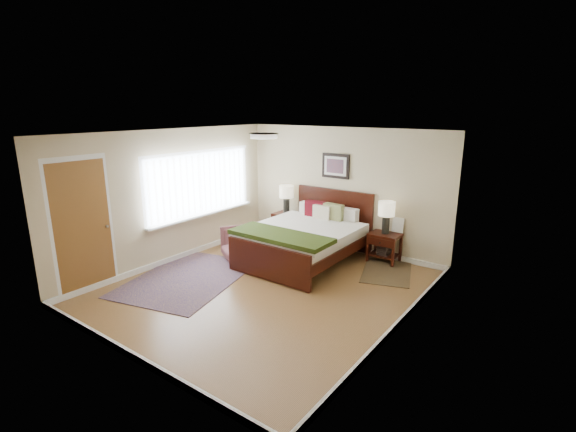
# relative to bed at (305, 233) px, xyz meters

# --- Properties ---
(floor) EXTENTS (5.00, 5.00, 0.00)m
(floor) POSITION_rel_bed_xyz_m (0.16, -1.38, -0.56)
(floor) COLOR brown
(floor) RESTS_ON ground
(back_wall) EXTENTS (4.50, 0.04, 2.50)m
(back_wall) POSITION_rel_bed_xyz_m (0.16, 1.12, 0.69)
(back_wall) COLOR #C4B38E
(back_wall) RESTS_ON ground
(front_wall) EXTENTS (4.50, 0.04, 2.50)m
(front_wall) POSITION_rel_bed_xyz_m (0.16, -3.88, 0.69)
(front_wall) COLOR #C4B38E
(front_wall) RESTS_ON ground
(left_wall) EXTENTS (0.04, 5.00, 2.50)m
(left_wall) POSITION_rel_bed_xyz_m (-2.09, -1.38, 0.69)
(left_wall) COLOR #C4B38E
(left_wall) RESTS_ON ground
(right_wall) EXTENTS (0.04, 5.00, 2.50)m
(right_wall) POSITION_rel_bed_xyz_m (2.41, -1.38, 0.69)
(right_wall) COLOR #C4B38E
(right_wall) RESTS_ON ground
(ceiling) EXTENTS (4.50, 5.00, 0.02)m
(ceiling) POSITION_rel_bed_xyz_m (0.16, -1.38, 1.94)
(ceiling) COLOR white
(ceiling) RESTS_ON back_wall
(window) EXTENTS (0.11, 2.72, 1.32)m
(window) POSITION_rel_bed_xyz_m (-2.03, -0.68, 0.81)
(window) COLOR silver
(window) RESTS_ON left_wall
(door) EXTENTS (0.06, 1.00, 2.18)m
(door) POSITION_rel_bed_xyz_m (-2.07, -3.13, 0.51)
(door) COLOR silver
(door) RESTS_ON ground
(ceil_fixture) EXTENTS (0.44, 0.44, 0.08)m
(ceil_fixture) POSITION_rel_bed_xyz_m (0.16, -1.38, 1.90)
(ceil_fixture) COLOR white
(ceil_fixture) RESTS_ON ceiling
(bed) EXTENTS (1.87, 2.27, 1.22)m
(bed) POSITION_rel_bed_xyz_m (0.00, 0.00, 0.00)
(bed) COLOR #341107
(bed) RESTS_ON ground
(wall_art) EXTENTS (0.62, 0.05, 0.50)m
(wall_art) POSITION_rel_bed_xyz_m (0.00, 1.09, 1.16)
(wall_art) COLOR black
(wall_art) RESTS_ON back_wall
(nightstand_left) EXTENTS (0.51, 0.46, 0.61)m
(nightstand_left) POSITION_rel_bed_xyz_m (-1.09, 0.87, -0.07)
(nightstand_left) COLOR #341107
(nightstand_left) RESTS_ON ground
(nightstand_right) EXTENTS (0.57, 0.43, 0.56)m
(nightstand_right) POSITION_rel_bed_xyz_m (1.23, 0.88, -0.22)
(nightstand_right) COLOR #341107
(nightstand_right) RESTS_ON ground
(lamp_left) EXTENTS (0.31, 0.31, 0.61)m
(lamp_left) POSITION_rel_bed_xyz_m (-1.09, 0.89, 0.47)
(lamp_left) COLOR black
(lamp_left) RESTS_ON nightstand_left
(lamp_right) EXTENTS (0.31, 0.31, 0.61)m
(lamp_right) POSITION_rel_bed_xyz_m (1.23, 0.89, 0.42)
(lamp_right) COLOR black
(lamp_right) RESTS_ON nightstand_right
(armchair) EXTENTS (0.93, 0.94, 0.63)m
(armchair) POSITION_rel_bed_xyz_m (-1.06, -0.62, -0.25)
(armchair) COLOR brown
(armchair) RESTS_ON ground
(rug_persian) EXTENTS (2.20, 2.69, 0.01)m
(rug_persian) POSITION_rel_bed_xyz_m (-1.19, -1.88, -0.56)
(rug_persian) COLOR #120E46
(rug_persian) RESTS_ON ground
(rug_navy) EXTENTS (1.18, 1.44, 0.01)m
(rug_navy) POSITION_rel_bed_xyz_m (1.50, 0.42, -0.56)
(rug_navy) COLOR black
(rug_navy) RESTS_ON ground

